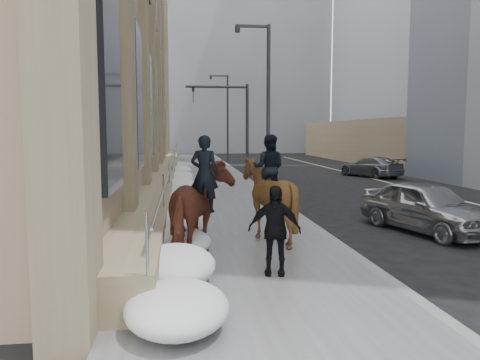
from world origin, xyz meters
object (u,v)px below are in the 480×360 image
object	(u,v)px
car_grey	(371,167)
car_silver	(426,207)
pedestrian	(274,230)
mounted_horse_left	(202,208)
mounted_horse_right	(268,195)

from	to	relation	value
car_grey	car_silver	bearing A→B (deg)	51.13
car_silver	pedestrian	bearing A→B (deg)	-159.53
mounted_horse_left	pedestrian	size ratio (longest dim) A/B	1.56
mounted_horse_right	pedestrian	size ratio (longest dim) A/B	1.55
car_silver	car_grey	distance (m)	17.03
mounted_horse_right	pedestrian	distance (m)	2.94
car_grey	pedestrian	bearing A→B (deg)	41.24
mounted_horse_right	car_grey	bearing A→B (deg)	-100.74
pedestrian	car_grey	bearing A→B (deg)	77.26
mounted_horse_right	mounted_horse_left	bearing A→B (deg)	59.23
mounted_horse_left	mounted_horse_right	xyz separation A→B (m)	(1.78, 1.48, 0.04)
mounted_horse_left	pedestrian	bearing A→B (deg)	149.25
mounted_horse_right	car_silver	distance (m)	4.97
mounted_horse_left	car_silver	bearing A→B (deg)	-144.80
car_silver	car_grey	size ratio (longest dim) A/B	0.97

